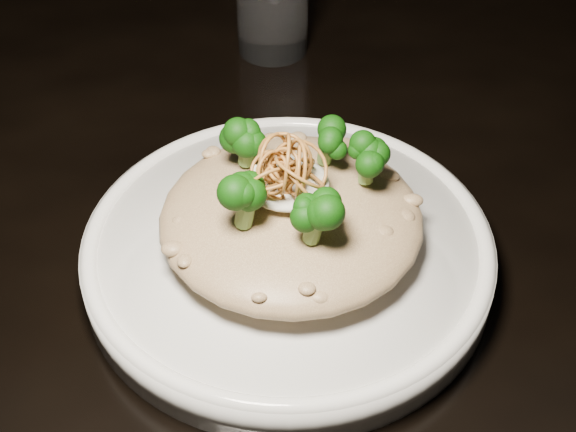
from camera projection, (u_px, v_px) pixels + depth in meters
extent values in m
cube|color=black|center=(395.00, 234.00, 0.68)|extent=(1.10, 0.80, 0.04)
cylinder|color=black|center=(20.00, 264.00, 1.17)|extent=(0.05, 0.05, 0.71)
cylinder|color=white|center=(288.00, 253.00, 0.61)|extent=(0.31, 0.31, 0.03)
ellipsoid|color=brown|center=(291.00, 218.00, 0.59)|extent=(0.19, 0.19, 0.04)
ellipsoid|color=white|center=(288.00, 183.00, 0.57)|extent=(0.06, 0.06, 0.02)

